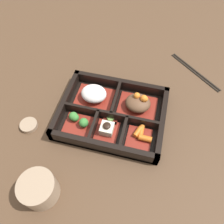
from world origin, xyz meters
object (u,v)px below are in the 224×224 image
(tea_cup, at_px, (39,189))
(chopsticks, at_px, (195,71))
(sauce_dish, at_px, (29,125))
(bowl_rice, at_px, (94,95))

(tea_cup, xyz_separation_m, chopsticks, (0.33, 0.49, -0.03))
(sauce_dish, bearing_deg, chopsticks, 36.29)
(chopsticks, relative_size, sauce_dish, 3.50)
(tea_cup, bearing_deg, sauce_dish, 125.09)
(bowl_rice, distance_m, sauce_dish, 0.20)
(tea_cup, height_order, sauce_dish, tea_cup)
(bowl_rice, bearing_deg, tea_cup, -98.27)
(sauce_dish, bearing_deg, bowl_rice, 40.25)
(bowl_rice, relative_size, chopsticks, 0.66)
(bowl_rice, height_order, tea_cup, tea_cup)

